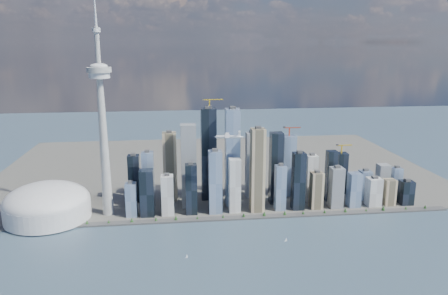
{
  "coord_description": "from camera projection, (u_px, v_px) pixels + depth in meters",
  "views": [
    {
      "loc": [
        -134.22,
        -726.54,
        416.12
      ],
      "look_at": [
        -17.95,
        260.0,
        176.14
      ],
      "focal_mm": 35.0,
      "sensor_mm": 36.0,
      "label": 1
    }
  ],
  "objects": [
    {
      "name": "sailboat_east",
      "position": [
        286.0,
        240.0,
        937.15
      ],
      "size": [
        6.26,
        2.82,
        8.66
      ],
      "rotation": [
        0.0,
        0.0,
        0.22
      ],
      "color": "white",
      "rests_on": "ground"
    },
    {
      "name": "needle_tower",
      "position": [
        102.0,
        121.0,
        1024.1
      ],
      "size": [
        56.0,
        56.0,
        550.5
      ],
      "color": "gray",
      "rests_on": "land"
    },
    {
      "name": "skyscraper_cluster",
      "position": [
        250.0,
        174.0,
        1126.33
      ],
      "size": [
        736.0,
        142.0,
        272.84
      ],
      "color": "black",
      "rests_on": "land"
    },
    {
      "name": "seawall",
      "position": [
        232.0,
        218.0,
        1055.22
      ],
      "size": [
        1100.0,
        22.0,
        4.0
      ],
      "primitive_type": "cube",
      "color": "#383838",
      "rests_on": "ground"
    },
    {
      "name": "ground",
      "position": [
        250.0,
        271.0,
        814.35
      ],
      "size": [
        4000.0,
        4000.0,
        0.0
      ],
      "primitive_type": "plane",
      "color": "#2F3D53",
      "rests_on": "ground"
    },
    {
      "name": "shoreline_trees",
      "position": [
        232.0,
        216.0,
        1053.63
      ],
      "size": [
        960.53,
        7.2,
        8.8
      ],
      "color": "#3F2D1E",
      "rests_on": "seawall"
    },
    {
      "name": "dome_stadium",
      "position": [
        47.0,
        204.0,
        1044.64
      ],
      "size": [
        200.0,
        200.0,
        86.0
      ],
      "color": "silver",
      "rests_on": "land"
    },
    {
      "name": "sailboat_west",
      "position": [
        187.0,
        256.0,
        865.39
      ],
      "size": [
        5.69,
        3.55,
        8.16
      ],
      "rotation": [
        0.0,
        0.0,
        0.43
      ],
      "color": "white",
      "rests_on": "ground"
    },
    {
      "name": "airplane",
      "position": [
        229.0,
        136.0,
        974.87
      ],
      "size": [
        64.83,
        57.5,
        15.81
      ],
      "rotation": [
        0.0,
        0.0,
        -0.14
      ],
      "color": "silver",
      "rests_on": "ground"
    },
    {
      "name": "land",
      "position": [
        214.0,
        167.0,
        1489.75
      ],
      "size": [
        1400.0,
        900.0,
        3.0
      ],
      "primitive_type": "cube",
      "color": "#4C4C47",
      "rests_on": "ground"
    }
  ]
}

